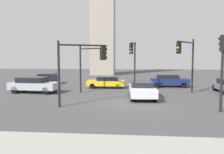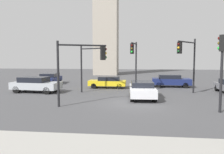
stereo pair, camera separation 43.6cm
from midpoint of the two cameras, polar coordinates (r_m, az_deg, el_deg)
ground_plane at (r=16.95m, az=5.81°, el=-6.64°), size 98.43×98.43×0.00m
sidewalk_corner at (r=8.32m, az=5.13°, el=-18.58°), size 35.43×3.14×0.15m
traffic_light_0 at (r=15.36m, az=26.77°, el=4.22°), size 0.49×0.45×4.77m
traffic_light_1 at (r=16.08m, az=-6.71°, el=4.34°), size 3.25×1.74×4.54m
traffic_light_2 at (r=21.52m, az=19.08°, el=5.23°), size 2.15×2.83×5.17m
traffic_light_3 at (r=22.58m, az=6.18°, el=5.28°), size 0.63×2.60×5.01m
traffic_light_4 at (r=21.05m, az=-4.44°, el=4.39°), size 2.69×1.77×4.57m
car_0 at (r=19.01m, az=8.27°, el=-3.10°), size 2.22×4.63×1.40m
car_1 at (r=25.16m, az=-0.58°, el=-1.25°), size 4.11×1.70×1.28m
car_3 at (r=29.85m, az=-15.12°, el=-0.33°), size 2.38×4.90×1.39m
car_5 at (r=26.98m, az=15.12°, el=-0.85°), size 4.40×2.05×1.43m
car_6 at (r=23.15m, az=-18.27°, el=-1.74°), size 4.79×2.42×1.51m
skyline_tower at (r=46.41m, az=-1.21°, el=18.28°), size 4.59×4.59×28.21m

